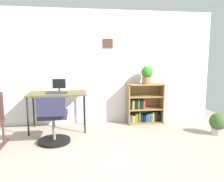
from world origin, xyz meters
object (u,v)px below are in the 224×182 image
desk (58,96)px  monitor (59,86)px  keyboard (57,93)px  potted_plant_on_shelf (147,75)px  potted_plant_floor (218,123)px  office_chair (53,123)px  bookshelf_low (143,105)px

desk → monitor: bearing=53.6°
keyboard → monitor: bearing=71.2°
keyboard → desk: bearing=86.0°
monitor → keyboard: size_ratio=0.67×
potted_plant_on_shelf → potted_plant_floor: (1.06, -0.90, -0.81)m
office_chair → bookshelf_low: (1.77, 0.95, 0.03)m
desk → potted_plant_floor: 2.98m
desk → potted_plant_on_shelf: (1.80, 0.20, 0.36)m
keyboard → potted_plant_floor: keyboard is taller
potted_plant_on_shelf → potted_plant_floor: 1.61m
keyboard → office_chair: bearing=-90.9°
desk → bookshelf_low: (1.75, 0.25, -0.29)m
bookshelf_low → potted_plant_on_shelf: size_ratio=2.31×
desk → monitor: monitor is taller
potted_plant_on_shelf → monitor: bearing=-175.0°
office_chair → bookshelf_low: size_ratio=0.95×
potted_plant_on_shelf → potted_plant_floor: potted_plant_on_shelf is taller
office_chair → potted_plant_floor: bearing=0.0°
bookshelf_low → desk: bearing=-172.0°
keyboard → potted_plant_on_shelf: 1.85m
bookshelf_low → potted_plant_on_shelf: potted_plant_on_shelf is taller
office_chair → bookshelf_low: 2.01m
keyboard → office_chair: office_chair is taller
desk → monitor: 0.19m
desk → office_chair: bearing=-91.2°
monitor → office_chair: 0.90m
desk → potted_plant_floor: (2.86, -0.70, -0.45)m
office_chair → potted_plant_floor: (2.87, 0.00, -0.13)m
keyboard → bookshelf_low: bookshelf_low is taller
desk → keyboard: 0.09m
monitor → desk: bearing=-126.4°
monitor → bookshelf_low: size_ratio=0.31×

